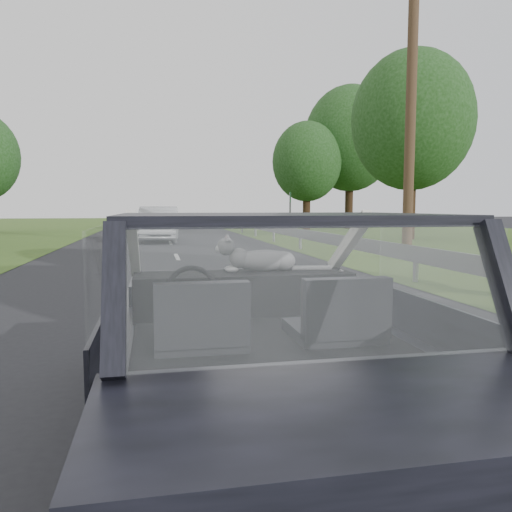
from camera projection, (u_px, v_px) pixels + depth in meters
name	position (u px, v px, depth m)	size (l,w,h in m)	color
ground	(261.00, 441.00, 3.16)	(140.00, 140.00, 0.00)	black
subject_car	(261.00, 329.00, 3.09)	(1.80, 4.00, 1.45)	black
dashboard	(243.00, 293.00, 3.69)	(1.58, 0.45, 0.30)	black
driver_seat	(201.00, 317.00, 2.72)	(0.50, 0.72, 0.42)	black
passenger_seat	(339.00, 311.00, 2.88)	(0.50, 0.72, 0.42)	black
steering_wheel	(192.00, 292.00, 3.32)	(0.36, 0.36, 0.04)	black
cat	(264.00, 259.00, 3.74)	(0.63, 0.20, 0.28)	slate
guardrail	(338.00, 240.00, 13.71)	(0.05, 90.00, 0.32)	gray
other_car	(159.00, 224.00, 21.93)	(1.84, 4.65, 1.53)	silver
highway_sign	(290.00, 214.00, 26.90)	(0.09, 0.92, 2.30)	#105723
utility_pole	(411.00, 101.00, 13.96)	(0.29, 0.29, 8.89)	#4F3A25
tree_1	(411.00, 148.00, 22.85)	(5.53, 5.53, 8.38)	#13350C
tree_2	(307.00, 177.00, 33.03)	(4.58, 4.58, 6.94)	#13350C
tree_3	(350.00, 160.00, 34.73)	(6.35, 6.35, 9.61)	#13350C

